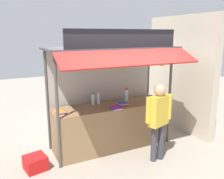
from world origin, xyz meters
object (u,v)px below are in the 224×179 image
Objects in this scene: banana_bunch_leftmost at (163,62)px; banana_bunch_inner_left at (112,65)px; vendor_person at (159,116)px; plastic_crate at (35,163)px; magazine_stack_mid_right at (116,108)px; banana_bunch_inner_right at (125,65)px; water_bottle_front_left at (126,95)px; water_bottle_back_left at (93,99)px; magazine_stack_center at (122,104)px; water_bottle_right at (98,99)px; magazine_stack_front_right at (155,99)px; magazine_stack_back_right at (60,113)px.

banana_bunch_leftmost is 1.20m from banana_bunch_inner_left.
vendor_person reaches higher than plastic_crate.
banana_bunch_inner_left reaches higher than magazine_stack_mid_right.
magazine_stack_mid_right is 0.75× the size of plastic_crate.
banana_bunch_inner_right is 0.96× the size of banana_bunch_leftmost.
water_bottle_front_left is 1.10m from vendor_person.
banana_bunch_inner_left is 0.71× the size of plastic_crate.
magazine_stack_mid_right is at bearing -1.88° from plastic_crate.
water_bottle_front_left is at bearing -6.61° from water_bottle_back_left.
magazine_stack_center is at bearing 35.40° from magazine_stack_mid_right.
banana_bunch_leftmost is 1.17m from vendor_person.
water_bottle_right is 0.74× the size of magazine_stack_front_right.
water_bottle_back_left is at bearing 120.41° from banana_bunch_inner_right.
plastic_crate is at bearing -176.31° from magazine_stack_center.
magazine_stack_center is at bearing -30.05° from water_bottle_back_left.
banana_bunch_inner_left reaches higher than water_bottle_front_left.
water_bottle_front_left is at bearing 157.45° from magazine_stack_front_right.
magazine_stack_center is 0.90× the size of magazine_stack_mid_right.
magazine_stack_front_right is at bearing 1.91° from plastic_crate.
magazine_stack_center is at bearing -34.41° from water_bottle_right.
magazine_stack_back_right is 0.89× the size of magazine_stack_mid_right.
magazine_stack_back_right is 1.59m from banana_bunch_inner_right.
water_bottle_front_left is at bearing 39.85° from magazine_stack_mid_right.
water_bottle_front_left is at bearing 57.07° from banana_bunch_inner_right.
banana_bunch_inner_left is 0.17× the size of vendor_person.
magazine_stack_front_right is 1.21× the size of banana_bunch_inner_left.
banana_bunch_leftmost is (1.20, -0.67, 0.83)m from water_bottle_right.
vendor_person is (0.78, -1.15, -0.15)m from water_bottle_right.
water_bottle_right is at bearing 106.35° from vendor_person.
banana_bunch_leftmost is at bearing 0.10° from banana_bunch_inner_left.
water_bottle_back_left is 0.80m from water_bottle_front_left.
vendor_person is (-0.52, -0.82, -0.06)m from magazine_stack_front_right.
water_bottle_back_left is 0.96× the size of banana_bunch_leftmost.
water_bottle_right is at bearing -10.65° from water_bottle_back_left.
magazine_stack_back_right is at bearing -172.73° from water_bottle_front_left.
banana_bunch_inner_right is (-0.15, -0.37, 0.92)m from magazine_stack_center.
water_bottle_back_left is 1.08m from banana_bunch_inner_left.
water_bottle_front_left is 1.15× the size of banana_bunch_inner_left.
banana_bunch_inner_left is (-0.44, -0.37, 0.92)m from magazine_stack_center.
magazine_stack_center is at bearing 154.31° from banana_bunch_leftmost.
vendor_person is at bearing -48.43° from magazine_stack_mid_right.
magazine_stack_center is 1.08m from banana_bunch_inner_left.
magazine_stack_mid_right is (0.19, -0.48, -0.09)m from water_bottle_right.
banana_bunch_inner_left reaches higher than magazine_stack_back_right.
magazine_stack_center is 1.25m from banana_bunch_leftmost.
magazine_stack_mid_right is at bearing -140.15° from water_bottle_front_left.
banana_bunch_inner_right is 0.98× the size of banana_bunch_inner_left.
banana_bunch_inner_left is (-0.29, 0.00, 0.00)m from banana_bunch_inner_right.
magazine_stack_mid_right is 1.08× the size of banana_bunch_inner_right.
water_bottle_front_left is 1.20× the size of magazine_stack_center.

